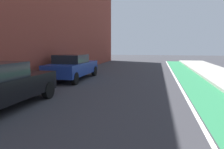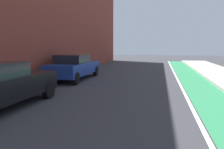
% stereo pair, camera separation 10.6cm
% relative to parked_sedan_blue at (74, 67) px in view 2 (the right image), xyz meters
% --- Properties ---
extents(ground_plane, '(80.53, 80.53, 0.00)m').
position_rel_parked_sedan_blue_xyz_m(ground_plane, '(3.44, -2.57, -0.79)').
color(ground_plane, '#38383D').
extents(bike_lane_paint, '(1.60, 36.60, 0.00)m').
position_rel_parked_sedan_blue_xyz_m(bike_lane_paint, '(7.14, -0.57, -0.79)').
color(bike_lane_paint, '#2D8451').
rests_on(bike_lane_paint, ground).
extents(lane_divider_stripe, '(0.12, 36.60, 0.00)m').
position_rel_parked_sedan_blue_xyz_m(lane_divider_stripe, '(6.24, -0.57, -0.79)').
color(lane_divider_stripe, white).
rests_on(lane_divider_stripe, ground).
extents(parked_sedan_blue, '(1.87, 4.70, 1.53)m').
position_rel_parked_sedan_blue_xyz_m(parked_sedan_blue, '(0.00, 0.00, 0.00)').
color(parked_sedan_blue, navy).
rests_on(parked_sedan_blue, ground).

